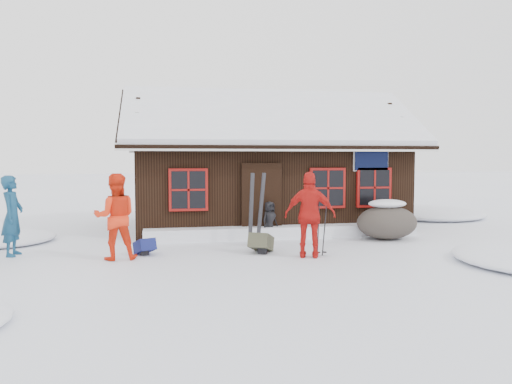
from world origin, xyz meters
TOP-DOWN VIEW (x-y plane):
  - ground at (0.00, 0.00)m, footprint 120.00×120.00m
  - mountain_hut at (1.50, 4.98)m, footprint 8.90×6.09m
  - snow_drift at (1.50, 2.25)m, footprint 7.60×0.60m
  - snow_mounds at (1.65, 1.86)m, footprint 20.60×13.20m
  - skier_teal at (-5.11, 0.98)m, footprint 0.49×0.70m
  - skier_orange_left at (-2.80, 0.12)m, footprint 0.97×0.79m
  - skier_orange_right at (1.40, -0.49)m, footprint 1.20×0.79m
  - skier_crouched at (1.07, 2.20)m, footprint 0.59×0.54m
  - boulder at (4.17, 1.49)m, footprint 1.66×1.25m
  - ski_pair_right at (0.55, 1.40)m, footprint 0.52×0.28m
  - ski_poles at (1.71, -0.34)m, footprint 0.24×0.12m
  - backpack_blue at (-2.21, 0.53)m, footprint 0.54×0.60m
  - backpack_olive at (0.45, 0.27)m, footprint 0.70×0.76m

SIDE VIEW (x-z plane):
  - ground at x=0.00m, z-range 0.00..0.00m
  - snow_mounds at x=1.65m, z-range -0.24..0.24m
  - backpack_blue at x=-2.21m, z-range 0.00..0.27m
  - backpack_olive at x=0.45m, z-range 0.00..0.33m
  - snow_drift at x=1.50m, z-range 0.00..0.35m
  - boulder at x=4.17m, z-range 0.01..0.98m
  - skier_crouched at x=1.07m, z-range 0.00..1.02m
  - ski_poles at x=1.71m, z-range -0.04..1.33m
  - ski_pair_right at x=0.55m, z-range -0.05..1.83m
  - skier_teal at x=-5.11m, z-range 0.00..1.81m
  - skier_orange_left at x=-2.80m, z-range 0.00..1.87m
  - skier_orange_right at x=1.40m, z-range 0.00..1.90m
  - mountain_hut at x=1.50m, z-range -0.63..3.79m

